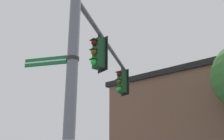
{
  "coord_description": "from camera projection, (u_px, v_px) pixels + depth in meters",
  "views": [
    {
      "loc": [
        -5.52,
        2.97,
        2.11
      ],
      "look_at": [
        2.39,
        -3.08,
        5.45
      ],
      "focal_mm": 42.07,
      "sensor_mm": 36.0,
      "label": 1
    }
  ],
  "objects": [
    {
      "name": "street_name_sign",
      "position": [
        59.0,
        60.0,
        6.71
      ],
      "size": [
        1.24,
        1.01,
        0.22
      ],
      "color": "#147238"
    },
    {
      "name": "signal_pole",
      "position": [
        71.0,
        97.0,
        6.3
      ],
      "size": [
        0.29,
        0.29,
        6.98
      ],
      "primitive_type": "cylinder",
      "color": "slate",
      "rests_on": "ground"
    },
    {
      "name": "mast_arm",
      "position": [
        107.0,
        45.0,
        10.12
      ],
      "size": [
        4.05,
        5.16,
        0.16
      ],
      "primitive_type": "cylinder",
      "rotation": [
        0.0,
        1.57,
        5.37
      ],
      "color": "slate"
    },
    {
      "name": "traffic_light_mid_inner",
      "position": [
        122.0,
        82.0,
        12.2
      ],
      "size": [
        0.54,
        0.49,
        1.31
      ],
      "color": "black"
    },
    {
      "name": "traffic_light_nearest_pole",
      "position": [
        98.0,
        53.0,
        8.88
      ],
      "size": [
        0.54,
        0.49,
        1.31
      ],
      "color": "black"
    }
  ]
}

